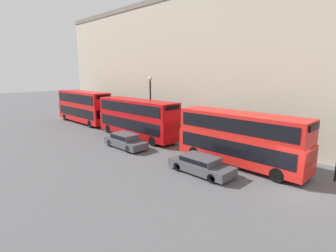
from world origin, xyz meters
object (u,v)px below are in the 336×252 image
object	(u,v)px
bus_leading	(240,137)
car_hatchback	(125,140)
car_dark_sedan	(201,164)
bus_second_in_queue	(137,117)
bus_third_in_queue	(84,106)

from	to	relation	value
bus_leading	car_hatchback	size ratio (longest dim) A/B	2.18
car_hatchback	car_dark_sedan	bearing A→B (deg)	-90.00
car_dark_sedan	car_hatchback	bearing A→B (deg)	90.00
bus_leading	bus_second_in_queue	distance (m)	12.63
bus_second_in_queue	bus_third_in_queue	size ratio (longest dim) A/B	1.03
bus_second_in_queue	bus_third_in_queue	bearing A→B (deg)	90.00
bus_third_in_queue	bus_leading	bearing A→B (deg)	-90.00
bus_leading	car_dark_sedan	size ratio (longest dim) A/B	2.13
bus_leading	bus_third_in_queue	bearing A→B (deg)	90.00
bus_leading	bus_second_in_queue	world-z (taller)	bus_second_in_queue
bus_leading	bus_third_in_queue	xyz separation A→B (m)	(0.00, 24.74, 0.19)
bus_second_in_queue	car_dark_sedan	bearing A→B (deg)	-106.35
bus_leading	car_hatchback	world-z (taller)	bus_leading
bus_third_in_queue	car_hatchback	size ratio (longest dim) A/B	2.32
car_dark_sedan	bus_third_in_queue	bearing A→B (deg)	81.84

